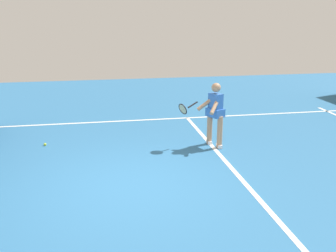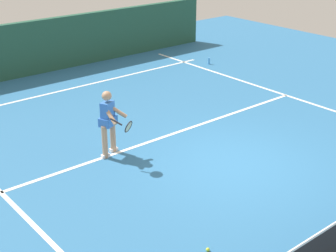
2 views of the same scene
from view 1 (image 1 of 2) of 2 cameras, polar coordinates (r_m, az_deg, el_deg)
name	(u,v)px [view 1 (image 1 of 2)]	position (r m, az deg, el deg)	size (l,w,h in m)	color
ground_plane	(130,185)	(7.32, -5.73, -8.77)	(24.50, 24.50, 0.00)	teal
service_line_marking	(239,177)	(7.77, 10.56, -7.41)	(9.05, 0.10, 0.01)	white
sideline_right_marking	(117,121)	(11.57, -7.63, 0.71)	(0.10, 16.85, 0.01)	white
tennis_player	(214,112)	(9.18, 6.88, 2.06)	(0.68, 1.12, 1.55)	tan
tennis_ball_near	(45,144)	(9.83, -17.85, -2.63)	(0.07, 0.07, 0.07)	#D1E533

